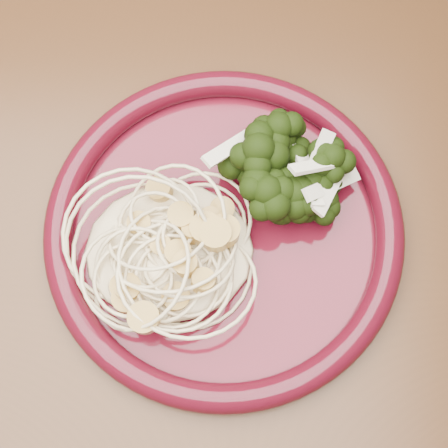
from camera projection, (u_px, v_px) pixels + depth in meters
name	position (u px, v px, depth m)	size (l,w,h in m)	color
dining_table	(219.00, 283.00, 0.59)	(1.20, 0.80, 0.75)	#472814
dinner_plate	(224.00, 228.00, 0.49)	(0.37, 0.37, 0.02)	#460A16
spaghetti_pile	(168.00, 247.00, 0.47)	(0.13, 0.11, 0.03)	beige
scallop_cluster	(164.00, 232.00, 0.44)	(0.12, 0.12, 0.04)	gold
broccoli_pile	(291.00, 191.00, 0.48)	(0.09, 0.14, 0.05)	black
onion_garnish	(296.00, 175.00, 0.45)	(0.06, 0.09, 0.06)	beige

